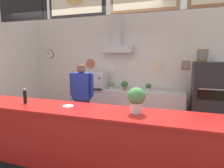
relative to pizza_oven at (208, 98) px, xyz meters
name	(u,v)px	position (x,y,z in m)	size (l,w,h in m)	color
ground_plane	(82,161)	(-2.19, -2.01, -0.83)	(6.92, 6.92, 0.00)	#514C47
back_wall_assembly	(121,64)	(-2.20, 0.43, 0.74)	(5.77, 2.77, 2.95)	gray
service_counter	(74,139)	(-2.19, -2.25, -0.33)	(5.17, 0.72, 1.01)	#B21916
back_prep_counter	(129,106)	(-1.89, 0.21, -0.40)	(2.88, 0.56, 0.88)	silver
pizza_oven	(208,98)	(0.00, 0.00, 0.00)	(0.69, 0.65, 1.76)	#232326
shop_worker	(82,97)	(-2.71, -0.97, 0.03)	(0.56, 0.25, 1.60)	#232328
espresso_machine	(97,80)	(-2.81, 0.18, 0.28)	(0.50, 0.53, 0.46)	silver
potted_thyme	(125,85)	(-2.01, 0.17, 0.19)	(0.19, 0.19, 0.24)	#9E563D
potted_basil	(148,87)	(-1.38, 0.18, 0.17)	(0.15, 0.15, 0.20)	beige
potted_rosemary	(112,85)	(-2.39, 0.19, 0.15)	(0.15, 0.15, 0.19)	beige
potted_oregano	(88,83)	(-3.14, 0.22, 0.17)	(0.16, 0.16, 0.20)	#9E563D
basil_vase	(136,99)	(-1.22, -2.20, 0.37)	(0.25, 0.25, 0.36)	silver
pepper_grinder	(25,96)	(-3.08, -2.26, 0.30)	(0.05, 0.05, 0.26)	black
condiment_plate	(68,106)	(-2.30, -2.21, 0.18)	(0.17, 0.17, 0.01)	white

